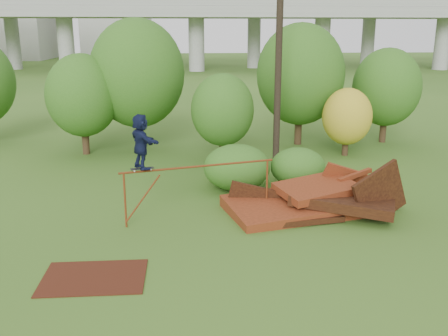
{
  "coord_description": "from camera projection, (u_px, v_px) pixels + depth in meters",
  "views": [
    {
      "loc": [
        -1.96,
        -12.36,
        5.57
      ],
      "look_at": [
        -0.8,
        2.0,
        1.6
      ],
      "focal_mm": 40.0,
      "sensor_mm": 36.0,
      "label": 1
    }
  ],
  "objects": [
    {
      "name": "flat_plate",
      "position": [
        94.0,
        277.0,
        11.63
      ],
      "size": [
        2.39,
        1.71,
        0.03
      ],
      "primitive_type": "cube",
      "rotation": [
        0.0,
        0.0,
        -0.0
      ],
      "color": "#3C180C",
      "rests_on": "ground"
    },
    {
      "name": "grind_rail",
      "position": [
        199.0,
        176.0,
        15.02
      ],
      "size": [
        4.65,
        1.27,
        1.68
      ],
      "color": "#652A0F",
      "rests_on": "ground"
    },
    {
      "name": "shrub_right",
      "position": [
        298.0,
        167.0,
        18.43
      ],
      "size": [
        2.03,
        1.86,
        1.43
      ],
      "primitive_type": "ellipsoid",
      "color": "#204B14",
      "rests_on": "ground"
    },
    {
      "name": "ground",
      "position": [
        259.0,
        244.0,
        13.51
      ],
      "size": [
        240.0,
        240.0,
        0.0
      ],
      "primitive_type": "plane",
      "color": "#2D5116",
      "rests_on": "ground"
    },
    {
      "name": "tree_3",
      "position": [
        300.0,
        74.0,
        24.47
      ],
      "size": [
        4.32,
        4.32,
        5.99
      ],
      "color": "black",
      "rests_on": "ground"
    },
    {
      "name": "tree_2",
      "position": [
        223.0,
        110.0,
        21.5
      ],
      "size": [
        2.73,
        2.73,
        3.85
      ],
      "color": "black",
      "rests_on": "ground"
    },
    {
      "name": "shrub_left",
      "position": [
        237.0,
        167.0,
        17.91
      ],
      "size": [
        2.41,
        2.22,
        1.67
      ],
      "primitive_type": "ellipsoid",
      "color": "#204B14",
      "rests_on": "ground"
    },
    {
      "name": "tree_5",
      "position": [
        387.0,
        87.0,
        25.14
      ],
      "size": [
        3.41,
        3.41,
        4.78
      ],
      "color": "black",
      "rests_on": "ground"
    },
    {
      "name": "utility_pole",
      "position": [
        279.0,
        31.0,
        20.1
      ],
      "size": [
        1.4,
        0.28,
        10.99
      ],
      "color": "black",
      "rests_on": "ground"
    },
    {
      "name": "tree_4",
      "position": [
        347.0,
        117.0,
        22.64
      ],
      "size": [
        2.25,
        2.25,
        3.11
      ],
      "color": "black",
      "rests_on": "ground"
    },
    {
      "name": "skater",
      "position": [
        141.0,
        141.0,
        14.16
      ],
      "size": [
        1.12,
        1.5,
        1.58
      ],
      "primitive_type": "imported",
      "rotation": [
        0.0,
        0.0,
        2.08
      ],
      "color": "#111737",
      "rests_on": "skateboard"
    },
    {
      "name": "scrap_pile",
      "position": [
        313.0,
        202.0,
        15.83
      ],
      "size": [
        5.97,
        3.54,
        2.2
      ],
      "color": "#50210E",
      "rests_on": "ground"
    },
    {
      "name": "tree_1",
      "position": [
        137.0,
        74.0,
        23.5
      ],
      "size": [
        4.45,
        4.45,
        6.19
      ],
      "color": "black",
      "rests_on": "ground"
    },
    {
      "name": "skateboard",
      "position": [
        142.0,
        169.0,
        14.37
      ],
      "size": [
        0.69,
        0.34,
        0.07
      ],
      "rotation": [
        0.0,
        0.0,
        0.25
      ],
      "color": "black",
      "rests_on": "grind_rail"
    },
    {
      "name": "tree_0",
      "position": [
        82.0,
        96.0,
        22.64
      ],
      "size": [
        3.28,
        3.28,
        4.62
      ],
      "color": "black",
      "rests_on": "ground"
    }
  ]
}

